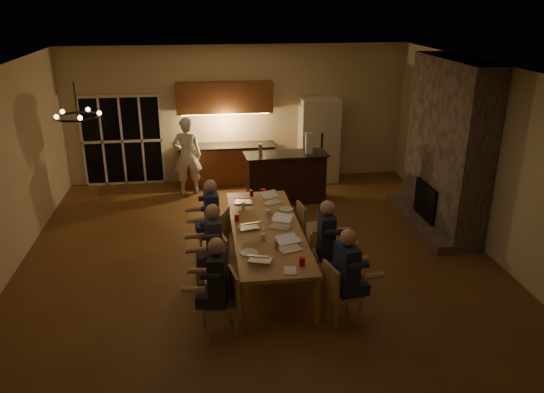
{
  "coord_description": "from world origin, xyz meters",
  "views": [
    {
      "loc": [
        -0.84,
        -7.87,
        4.26
      ],
      "look_at": [
        0.26,
        0.3,
        1.1
      ],
      "focal_mm": 35.0,
      "sensor_mm": 36.0,
      "label": 1
    }
  ],
  "objects_px": {
    "bar_island": "(286,178)",
    "can_cola": "(252,193)",
    "chair_right_mid": "(321,254)",
    "standing_person": "(187,156)",
    "chandelier": "(78,117)",
    "chair_left_mid": "(211,264)",
    "person_right_near": "(346,276)",
    "laptop_c": "(248,221)",
    "bar_blender": "(309,143)",
    "plate_far": "(286,209)",
    "laptop_d": "(280,221)",
    "person_left_far": "(212,218)",
    "laptop_a": "(260,253)",
    "can_silver": "(276,244)",
    "mug_mid": "(268,213)",
    "chair_left_near": "(219,304)",
    "chair_left_far": "(214,234)",
    "redcup_near": "(302,262)",
    "mug_back": "(243,206)",
    "plate_left": "(249,253)",
    "redcup_mid": "(237,218)",
    "person_left_mid": "(214,247)",
    "laptop_f": "(272,197)",
    "mug_front": "(263,237)",
    "person_right_mid": "(326,243)",
    "laptop_e": "(244,197)",
    "plate_near": "(293,240)",
    "laptop_b": "(290,243)",
    "dining_table": "(266,249)",
    "bar_bottle": "(260,149)",
    "refrigerator": "(319,140)",
    "redcup_far": "(263,192)",
    "person_left_near": "(218,286)"
  },
  "relations": [
    {
      "from": "mug_front",
      "to": "can_cola",
      "type": "bearing_deg",
      "value": 89.64
    },
    {
      "from": "person_right_near",
      "to": "mug_back",
      "type": "bearing_deg",
      "value": 16.41
    },
    {
      "from": "redcup_far",
      "to": "chair_left_near",
      "type": "bearing_deg",
      "value": -107.05
    },
    {
      "from": "mug_back",
      "to": "laptop_c",
      "type": "bearing_deg",
      "value": -89.03
    },
    {
      "from": "person_right_near",
      "to": "mug_mid",
      "type": "distance_m",
      "value": 2.25
    },
    {
      "from": "redcup_mid",
      "to": "plate_left",
      "type": "xyz_separation_m",
      "value": [
        0.09,
        -1.19,
        -0.05
      ]
    },
    {
      "from": "plate_far",
      "to": "laptop_d",
      "type": "bearing_deg",
      "value": -106.87
    },
    {
      "from": "refrigerator",
      "to": "mug_mid",
      "type": "bearing_deg",
      "value": -114.12
    },
    {
      "from": "dining_table",
      "to": "bar_bottle",
      "type": "distance_m",
      "value": 3.12
    },
    {
      "from": "person_left_mid",
      "to": "laptop_f",
      "type": "xyz_separation_m",
      "value": [
        1.09,
        1.52,
        0.17
      ]
    },
    {
      "from": "person_right_mid",
      "to": "plate_far",
      "type": "relative_size",
      "value": 5.57
    },
    {
      "from": "chair_right_mid",
      "to": "person_left_far",
      "type": "xyz_separation_m",
      "value": [
        -1.67,
        1.09,
        0.24
      ]
    },
    {
      "from": "person_left_mid",
      "to": "plate_near",
      "type": "xyz_separation_m",
      "value": [
        1.2,
        -0.07,
        0.07
      ]
    },
    {
      "from": "standing_person",
      "to": "chandelier",
      "type": "distance_m",
      "value": 4.89
    },
    {
      "from": "can_silver",
      "to": "plate_far",
      "type": "relative_size",
      "value": 0.48
    },
    {
      "from": "chair_left_near",
      "to": "standing_person",
      "type": "distance_m",
      "value": 5.49
    },
    {
      "from": "person_right_near",
      "to": "chair_left_near",
      "type": "bearing_deg",
      "value": 82.67
    },
    {
      "from": "standing_person",
      "to": "plate_left",
      "type": "relative_size",
      "value": 6.65
    },
    {
      "from": "laptop_c",
      "to": "bar_blender",
      "type": "relative_size",
      "value": 0.71
    },
    {
      "from": "chair_left_far",
      "to": "redcup_far",
      "type": "relative_size",
      "value": 7.42
    },
    {
      "from": "redcup_near",
      "to": "bar_blender",
      "type": "height_order",
      "value": "bar_blender"
    },
    {
      "from": "dining_table",
      "to": "person_left_mid",
      "type": "distance_m",
      "value": 1.02
    },
    {
      "from": "bar_island",
      "to": "laptop_d",
      "type": "height_order",
      "value": "bar_island"
    },
    {
      "from": "person_left_mid",
      "to": "chandelier",
      "type": "xyz_separation_m",
      "value": [
        -1.71,
        -0.09,
        2.06
      ]
    },
    {
      "from": "chair_left_mid",
      "to": "person_right_near",
      "type": "distance_m",
      "value": 2.1
    },
    {
      "from": "refrigerator",
      "to": "mug_front",
      "type": "height_order",
      "value": "refrigerator"
    },
    {
      "from": "person_right_mid",
      "to": "laptop_e",
      "type": "height_order",
      "value": "person_right_mid"
    },
    {
      "from": "person_right_mid",
      "to": "plate_left",
      "type": "relative_size",
      "value": 5.21
    },
    {
      "from": "bar_island",
      "to": "can_cola",
      "type": "relative_size",
      "value": 14.65
    },
    {
      "from": "plate_far",
      "to": "can_silver",
      "type": "bearing_deg",
      "value": -104.89
    },
    {
      "from": "laptop_c",
      "to": "can_cola",
      "type": "height_order",
      "value": "laptop_c"
    },
    {
      "from": "laptop_c",
      "to": "can_cola",
      "type": "bearing_deg",
      "value": -110.5
    },
    {
      "from": "bar_island",
      "to": "person_right_near",
      "type": "xyz_separation_m",
      "value": [
        0.09,
        -4.61,
        0.15
      ]
    },
    {
      "from": "chair_right_mid",
      "to": "plate_near",
      "type": "xyz_separation_m",
      "value": [
        -0.47,
        -0.09,
        0.31
      ]
    },
    {
      "from": "chair_left_mid",
      "to": "redcup_far",
      "type": "relative_size",
      "value": 7.42
    },
    {
      "from": "bar_island",
      "to": "person_left_near",
      "type": "relative_size",
      "value": 1.27
    },
    {
      "from": "can_cola",
      "to": "chair_right_mid",
      "type": "bearing_deg",
      "value": -64.39
    },
    {
      "from": "person_left_mid",
      "to": "redcup_mid",
      "type": "bearing_deg",
      "value": 150.13
    },
    {
      "from": "chair_left_far",
      "to": "redcup_near",
      "type": "height_order",
      "value": "chair_left_far"
    },
    {
      "from": "person_left_near",
      "to": "bar_bottle",
      "type": "xyz_separation_m",
      "value": [
        1.09,
        4.62,
        0.51
      ]
    },
    {
      "from": "person_left_far",
      "to": "laptop_a",
      "type": "height_order",
      "value": "person_left_far"
    },
    {
      "from": "person_right_near",
      "to": "redcup_mid",
      "type": "xyz_separation_m",
      "value": [
        -1.34,
        1.93,
        0.12
      ]
    },
    {
      "from": "dining_table",
      "to": "chandelier",
      "type": "relative_size",
      "value": 5.65
    },
    {
      "from": "plate_near",
      "to": "person_left_mid",
      "type": "bearing_deg",
      "value": 176.45
    },
    {
      "from": "chair_left_mid",
      "to": "person_left_mid",
      "type": "xyz_separation_m",
      "value": [
        0.06,
        0.08,
        0.24
      ]
    },
    {
      "from": "laptop_b",
      "to": "can_cola",
      "type": "relative_size",
      "value": 2.67
    },
    {
      "from": "can_silver",
      "to": "person_right_near",
      "type": "bearing_deg",
      "value": -45.78
    },
    {
      "from": "mug_front",
      "to": "mug_back",
      "type": "distance_m",
      "value": 1.31
    },
    {
      "from": "bar_island",
      "to": "chair_left_far",
      "type": "bearing_deg",
      "value": -126.05
    },
    {
      "from": "laptop_d",
      "to": "plate_far",
      "type": "xyz_separation_m",
      "value": [
        0.22,
        0.72,
        -0.1
      ]
    }
  ]
}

